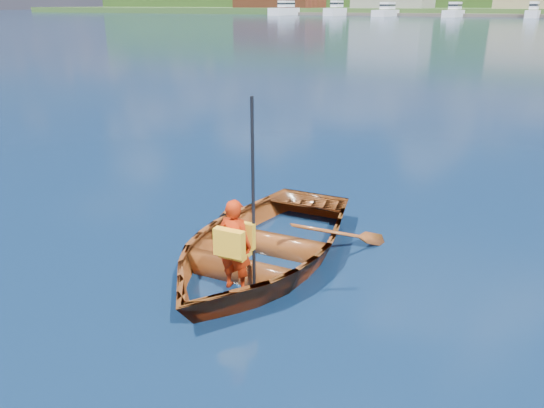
{
  "coord_description": "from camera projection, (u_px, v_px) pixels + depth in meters",
  "views": [
    {
      "loc": [
        3.46,
        -5.36,
        3.05
      ],
      "look_at": [
        0.52,
        -0.16,
        0.8
      ],
      "focal_mm": 35.0,
      "sensor_mm": 36.0,
      "label": 1
    }
  ],
  "objects": [
    {
      "name": "rowboat",
      "position": [
        260.0,
        244.0,
        6.66
      ],
      "size": [
        2.88,
        3.87,
        0.77
      ],
      "color": "brown",
      "rests_on": "ground"
    },
    {
      "name": "marina_yachts",
      "position": [
        518.0,
        12.0,
        128.74
      ],
      "size": [
        141.26,
        13.82,
        4.35
      ],
      "color": "white",
      "rests_on": "ground"
    },
    {
      "name": "ground",
      "position": [
        244.0,
        250.0,
        7.03
      ],
      "size": [
        600.0,
        600.0,
        0.0
      ],
      "color": "#112848",
      "rests_on": "ground"
    },
    {
      "name": "child_paddler",
      "position": [
        235.0,
        243.0,
        5.7
      ],
      "size": [
        0.4,
        0.36,
        2.11
      ],
      "color": "#B52307",
      "rests_on": "ground"
    }
  ]
}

